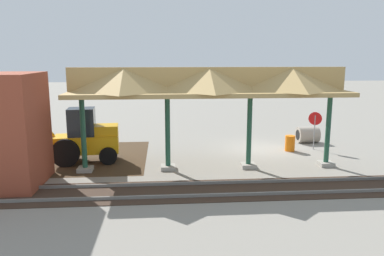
{
  "coord_description": "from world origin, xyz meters",
  "views": [
    {
      "loc": [
        5.86,
        21.01,
        5.4
      ],
      "look_at": [
        4.3,
        1.34,
        1.6
      ],
      "focal_mm": 35.0,
      "sensor_mm": 36.0,
      "label": 1
    }
  ],
  "objects_px": {
    "concrete_pipe": "(308,135)",
    "traffic_barrel": "(290,143)",
    "stop_sign": "(315,123)",
    "backhoe": "(84,138)"
  },
  "relations": [
    {
      "from": "stop_sign",
      "to": "concrete_pipe",
      "type": "xyz_separation_m",
      "value": [
        -0.3,
        -1.73,
        -1.09
      ]
    },
    {
      "from": "backhoe",
      "to": "traffic_barrel",
      "type": "height_order",
      "value": "backhoe"
    },
    {
      "from": "concrete_pipe",
      "to": "stop_sign",
      "type": "bearing_deg",
      "value": 80.07
    },
    {
      "from": "stop_sign",
      "to": "concrete_pipe",
      "type": "height_order",
      "value": "stop_sign"
    },
    {
      "from": "stop_sign",
      "to": "backhoe",
      "type": "relative_size",
      "value": 0.42
    },
    {
      "from": "stop_sign",
      "to": "backhoe",
      "type": "distance_m",
      "value": 13.0
    },
    {
      "from": "stop_sign",
      "to": "backhoe",
      "type": "height_order",
      "value": "backhoe"
    },
    {
      "from": "stop_sign",
      "to": "concrete_pipe",
      "type": "bearing_deg",
      "value": -99.93
    },
    {
      "from": "stop_sign",
      "to": "backhoe",
      "type": "xyz_separation_m",
      "value": [
        12.89,
        1.69,
        -0.33
      ]
    },
    {
      "from": "concrete_pipe",
      "to": "traffic_barrel",
      "type": "height_order",
      "value": "concrete_pipe"
    }
  ]
}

